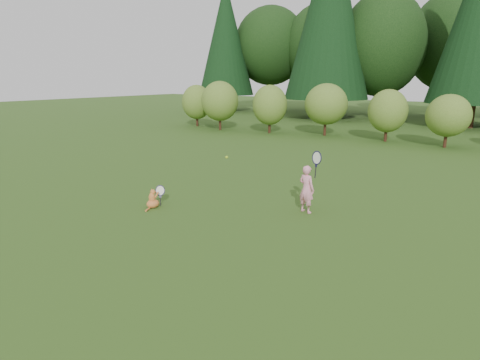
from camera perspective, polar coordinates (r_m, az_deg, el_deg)
The scene contains 6 objects.
ground at distance 9.19m, azimuth -3.90°, elevation -5.07°, with size 100.00×100.00×0.00m, color #2D4914.
shrub_row at distance 20.53m, azimuth 19.67°, elevation 8.95°, with size 28.00×3.00×2.80m, color #4A6920, non-canonical shape.
woodland_backdrop at distance 30.55m, azimuth 26.21°, elevation 21.39°, with size 48.00×10.00×15.00m, color black, non-canonical shape.
child at distance 9.35m, azimuth 9.49°, elevation -1.14°, with size 0.64×0.39×1.67m.
cat at distance 9.89m, azimuth -12.29°, elevation -2.50°, with size 0.34×0.68×0.63m.
tennis_ball at distance 10.69m, azimuth -1.91°, elevation 3.27°, with size 0.07×0.07×0.07m.
Camera 1 is at (5.46, -6.72, 3.06)m, focal length 30.00 mm.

